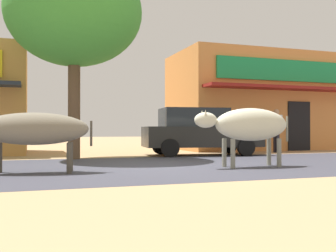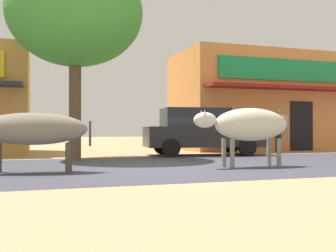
# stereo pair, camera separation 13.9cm
# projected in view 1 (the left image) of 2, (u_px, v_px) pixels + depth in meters

# --- Properties ---
(ground) EXTENTS (80.00, 80.00, 0.00)m
(ground) POSITION_uv_depth(u_px,v_px,m) (169.00, 166.00, 9.94)
(ground) COLOR tan
(asphalt_road) EXTENTS (72.00, 6.38, 0.00)m
(asphalt_road) POSITION_uv_depth(u_px,v_px,m) (169.00, 166.00, 9.94)
(asphalt_road) COLOR #3D3D48
(asphalt_road) RESTS_ON ground
(storefront_right_club) EXTENTS (7.58, 5.05, 4.36)m
(storefront_right_club) POSITION_uv_depth(u_px,v_px,m) (255.00, 102.00, 18.89)
(storefront_right_club) COLOR #D48644
(storefront_right_club) RESTS_ON ground
(roadside_tree) EXTENTS (4.13, 4.13, 6.14)m
(roadside_tree) POSITION_uv_depth(u_px,v_px,m) (74.00, 13.00, 12.24)
(roadside_tree) COLOR brown
(roadside_tree) RESTS_ON ground
(parked_hatchback_car) EXTENTS (4.22, 2.16, 1.64)m
(parked_hatchback_car) POSITION_uv_depth(u_px,v_px,m) (199.00, 131.00, 14.08)
(parked_hatchback_car) COLOR black
(parked_hatchback_car) RESTS_ON ground
(cow_near_brown) EXTENTS (2.81, 1.01, 1.25)m
(cow_near_brown) POSITION_uv_depth(u_px,v_px,m) (31.00, 129.00, 8.24)
(cow_near_brown) COLOR gray
(cow_near_brown) RESTS_ON ground
(cow_far_dark) EXTENTS (2.52, 0.63, 1.41)m
(cow_far_dark) POSITION_uv_depth(u_px,v_px,m) (249.00, 125.00, 9.63)
(cow_far_dark) COLOR beige
(cow_far_dark) RESTS_ON ground
(pedestrian_by_shop) EXTENTS (0.43, 0.61, 1.71)m
(pedestrian_by_shop) POSITION_uv_depth(u_px,v_px,m) (276.00, 127.00, 15.75)
(pedestrian_by_shop) COLOR #262633
(pedestrian_by_shop) RESTS_ON ground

